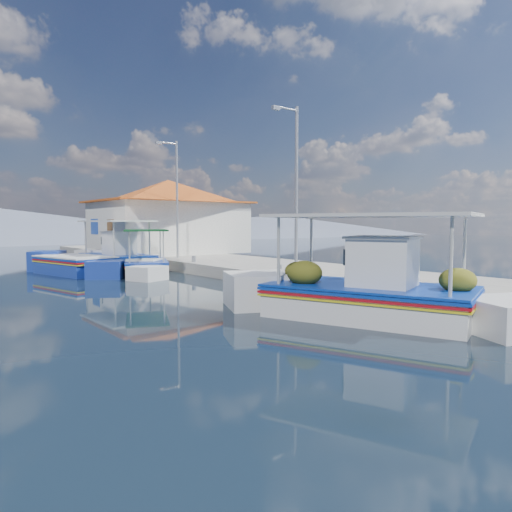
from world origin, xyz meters
TOP-DOWN VIEW (x-y plane):
  - ground at (0.00, 0.00)m, footprint 160.00×160.00m
  - quay at (5.90, 6.00)m, footprint 5.00×44.00m
  - bollards at (3.80, 5.25)m, footprint 0.20×17.20m
  - main_caique at (1.82, -3.48)m, footprint 4.34×7.91m
  - caique_green_canopy at (1.70, 8.70)m, footprint 3.30×5.46m
  - caique_blue_hull at (-0.66, 10.96)m, footprint 3.02×6.74m
  - caique_far at (1.51, 11.51)m, footprint 2.41×7.69m
  - harbor_building at (6.20, 15.00)m, footprint 10.49×10.49m
  - lamp_post_near at (4.51, 2.00)m, footprint 1.21×0.14m
  - lamp_post_far at (4.51, 11.00)m, footprint 1.21×0.14m
  - mountain_ridge at (6.54, 56.00)m, footprint 171.40×96.00m

SIDE VIEW (x-z plane):
  - ground at x=0.00m, z-range 0.00..0.00m
  - quay at x=5.90m, z-range 0.00..0.50m
  - caique_blue_hull at x=-0.66m, z-range -0.28..0.95m
  - caique_green_canopy at x=1.70m, z-range -0.78..1.45m
  - caique_far at x=1.51m, z-range -0.85..1.84m
  - main_caique at x=1.82m, z-range -0.85..1.92m
  - bollards at x=3.80m, z-range 0.50..0.80m
  - mountain_ridge at x=6.54m, z-range -0.71..4.79m
  - harbor_building at x=6.20m, z-range 0.58..4.98m
  - lamp_post_near at x=4.51m, z-range 0.85..6.85m
  - lamp_post_far at x=4.51m, z-range 0.85..6.85m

